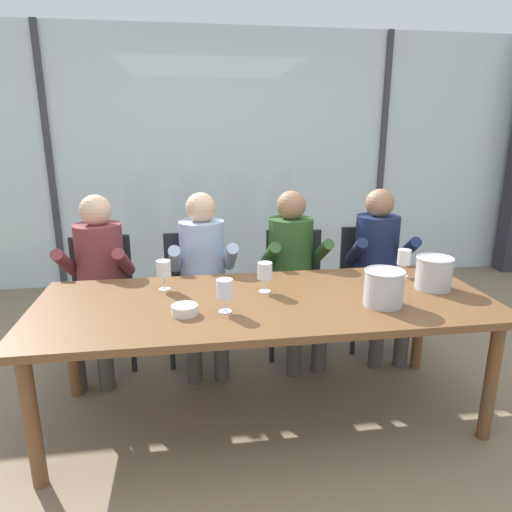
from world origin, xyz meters
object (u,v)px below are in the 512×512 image
(wine_glass_by_left_taster, at_px, (164,270))
(wine_glass_center_pour, at_px, (404,258))
(chair_right_of_center, at_px, (369,276))
(person_navy_polo, at_px, (379,260))
(wine_glass_by_right_taster, at_px, (225,290))
(chair_near_curtain, at_px, (103,290))
(person_olive_shirt, at_px, (293,264))
(chair_left_of_center, at_px, (195,284))
(tasting_bowl, at_px, (185,310))
(ice_bucket_secondary, at_px, (384,287))
(person_maroon_top, at_px, (98,272))
(person_pale_blue_shirt, at_px, (203,268))
(wine_glass_near_bucket, at_px, (265,271))
(ice_bucket_primary, at_px, (434,272))
(dining_table, at_px, (266,310))
(chair_center, at_px, (294,281))

(wine_glass_by_left_taster, relative_size, wine_glass_center_pour, 1.00)
(chair_right_of_center, xyz_separation_m, person_navy_polo, (0.00, -0.15, 0.17))
(person_navy_polo, bearing_deg, wine_glass_by_right_taster, -138.97)
(chair_near_curtain, height_order, wine_glass_by_right_taster, wine_glass_by_right_taster)
(person_navy_polo, bearing_deg, person_olive_shirt, -175.30)
(chair_left_of_center, relative_size, tasting_bowl, 6.67)
(ice_bucket_secondary, distance_m, tasting_bowl, 1.04)
(chair_right_of_center, height_order, wine_glass_by_left_taster, wine_glass_by_left_taster)
(ice_bucket_secondary, xyz_separation_m, wine_glass_center_pour, (0.33, 0.44, 0.02))
(person_maroon_top, distance_m, person_olive_shirt, 1.35)
(wine_glass_by_left_taster, bearing_deg, chair_right_of_center, 23.28)
(person_navy_polo, distance_m, wine_glass_by_left_taster, 1.63)
(chair_left_of_center, relative_size, chair_right_of_center, 1.00)
(person_pale_blue_shirt, bearing_deg, chair_left_of_center, 110.92)
(person_pale_blue_shirt, xyz_separation_m, wine_glass_near_bucket, (0.33, -0.63, 0.16))
(chair_right_of_center, distance_m, ice_bucket_primary, 0.93)
(chair_left_of_center, height_order, tasting_bowl, chair_left_of_center)
(chair_left_of_center, height_order, ice_bucket_secondary, ice_bucket_secondary)
(chair_near_curtain, xyz_separation_m, wine_glass_by_left_taster, (0.47, -0.64, 0.32))
(dining_table, xyz_separation_m, chair_left_of_center, (-0.37, 0.91, -0.14))
(chair_right_of_center, distance_m, wine_glass_near_bucket, 1.29)
(chair_near_curtain, distance_m, person_olive_shirt, 1.38)
(wine_glass_center_pour, bearing_deg, person_maroon_top, 165.95)
(person_maroon_top, distance_m, wine_glass_center_pour, 2.01)
(person_navy_polo, height_order, wine_glass_center_pour, person_navy_polo)
(person_olive_shirt, height_order, ice_bucket_secondary, person_olive_shirt)
(wine_glass_by_left_taster, bearing_deg, dining_table, -24.07)
(chair_near_curtain, relative_size, wine_glass_near_bucket, 5.08)
(person_navy_polo, bearing_deg, person_maroon_top, -175.30)
(person_navy_polo, bearing_deg, tasting_bowl, -142.95)
(person_pale_blue_shirt, xyz_separation_m, ice_bucket_secondary, (0.91, -0.93, 0.13))
(chair_right_of_center, bearing_deg, tasting_bowl, -139.17)
(person_navy_polo, distance_m, ice_bucket_secondary, 1.01)
(person_maroon_top, bearing_deg, chair_left_of_center, 19.28)
(wine_glass_by_right_taster, bearing_deg, person_maroon_top, 131.26)
(chair_near_curtain, relative_size, person_maroon_top, 0.73)
(chair_left_of_center, bearing_deg, person_maroon_top, -169.59)
(chair_right_of_center, relative_size, wine_glass_center_pour, 5.08)
(person_olive_shirt, bearing_deg, chair_left_of_center, 162.51)
(chair_left_of_center, xyz_separation_m, wine_glass_by_right_taster, (0.14, -1.05, 0.32))
(ice_bucket_secondary, distance_m, wine_glass_by_right_taster, 0.84)
(chair_center, xyz_separation_m, person_navy_polo, (0.61, -0.12, 0.17))
(chair_near_curtain, bearing_deg, chair_left_of_center, -3.36)
(ice_bucket_primary, bearing_deg, person_olive_shirt, 132.29)
(chair_left_of_center, xyz_separation_m, wine_glass_near_bucket, (0.39, -0.79, 0.33))
(wine_glass_by_right_taster, bearing_deg, chair_left_of_center, 97.57)
(ice_bucket_secondary, relative_size, wine_glass_by_left_taster, 1.23)
(person_olive_shirt, xyz_separation_m, wine_glass_by_left_taster, (-0.89, -0.51, 0.15))
(ice_bucket_secondary, relative_size, wine_glass_by_right_taster, 1.23)
(chair_right_of_center, distance_m, person_maroon_top, 2.02)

